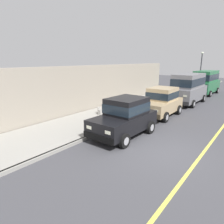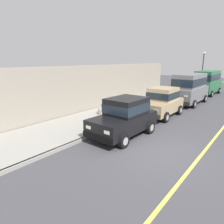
# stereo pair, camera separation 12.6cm
# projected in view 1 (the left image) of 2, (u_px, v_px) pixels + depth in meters

# --- Properties ---
(ground_plane) EXTENTS (80.00, 80.00, 0.00)m
(ground_plane) POSITION_uv_depth(u_px,v_px,m) (158.00, 150.00, 8.60)
(ground_plane) COLOR #424247
(curb) EXTENTS (0.16, 64.00, 0.14)m
(curb) POSITION_uv_depth(u_px,v_px,m) (100.00, 132.00, 10.47)
(curb) COLOR gray
(curb) RESTS_ON ground
(sidewalk) EXTENTS (3.60, 64.00, 0.14)m
(sidewalk) POSITION_uv_depth(u_px,v_px,m) (76.00, 125.00, 11.53)
(sidewalk) COLOR #99968E
(sidewalk) RESTS_ON ground
(lane_centre_line) EXTENTS (0.12, 57.60, 0.01)m
(lane_centre_line) POSITION_uv_depth(u_px,v_px,m) (197.00, 161.00, 7.66)
(lane_centre_line) COLOR #E0D64C
(lane_centre_line) RESTS_ON ground
(car_black_hatchback) EXTENTS (2.01, 3.83, 1.88)m
(car_black_hatchback) POSITION_uv_depth(u_px,v_px,m) (125.00, 116.00, 10.01)
(car_black_hatchback) COLOR black
(car_black_hatchback) RESTS_ON ground
(car_tan_hatchback) EXTENTS (1.98, 3.82, 1.88)m
(car_tan_hatchback) POSITION_uv_depth(u_px,v_px,m) (161.00, 101.00, 13.58)
(car_tan_hatchback) COLOR tan
(car_tan_hatchback) RESTS_ON ground
(car_grey_van) EXTENTS (2.18, 4.92, 2.52)m
(car_grey_van) POSITION_uv_depth(u_px,v_px,m) (188.00, 87.00, 17.35)
(car_grey_van) COLOR slate
(car_grey_van) RESTS_ON ground
(car_green_van) EXTENTS (2.25, 4.96, 2.52)m
(car_green_van) POSITION_uv_depth(u_px,v_px,m) (205.00, 81.00, 22.06)
(car_green_van) COLOR #23663D
(car_green_van) RESTS_ON ground
(dog_grey) EXTENTS (0.61, 0.52, 0.49)m
(dog_grey) POSITION_uv_depth(u_px,v_px,m) (99.00, 110.00, 13.61)
(dog_grey) COLOR #999691
(dog_grey) RESTS_ON sidewalk
(street_lamp) EXTENTS (0.36, 0.36, 4.42)m
(street_lamp) POSITION_uv_depth(u_px,v_px,m) (201.00, 66.00, 24.65)
(street_lamp) COLOR #2D2D33
(street_lamp) RESTS_ON sidewalk
(building_facade) EXTENTS (0.50, 20.00, 3.28)m
(building_facade) POSITION_uv_depth(u_px,v_px,m) (101.00, 87.00, 15.92)
(building_facade) COLOR #9E9384
(building_facade) RESTS_ON ground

